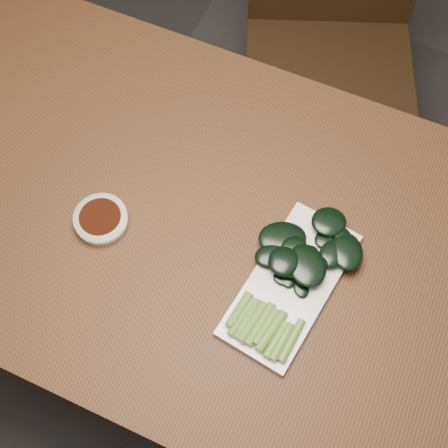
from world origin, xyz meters
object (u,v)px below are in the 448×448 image
sauce_bowl (101,220)px  chair_far (331,44)px  table (207,236)px  serving_plate (290,284)px  gai_lan (295,270)px

sauce_bowl → chair_far: bearing=76.2°
table → chair_far: chair_far is taller
table → serving_plate: (0.20, -0.06, 0.08)m
chair_far → serving_plate: chair_far is taller
gai_lan → serving_plate: bearing=-84.8°
chair_far → gai_lan: bearing=-99.8°
chair_far → serving_plate: size_ratio=2.78×
sauce_bowl → serving_plate: sauce_bowl is taller
sauce_bowl → gai_lan: (0.37, 0.05, 0.01)m
table → gai_lan: (0.19, -0.04, 0.10)m
serving_plate → chair_far: bearing=101.8°
table → chair_far: bearing=87.9°
table → gai_lan: size_ratio=4.35×
chair_far → gai_lan: size_ratio=2.76×
table → sauce_bowl: bearing=-154.3°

